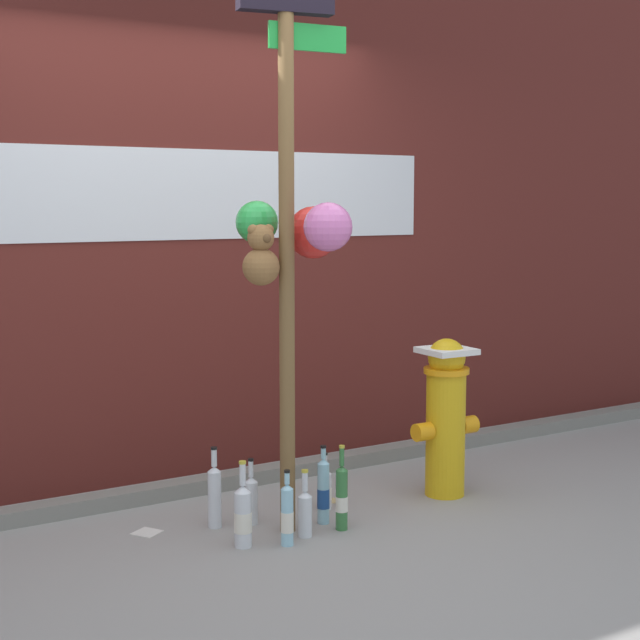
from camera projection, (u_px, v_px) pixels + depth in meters
name	position (u px, v px, depth m)	size (l,w,h in m)	color
ground_plane	(301.00, 547.00, 4.34)	(14.00, 14.00, 0.00)	gray
building_wall	(168.00, 158.00, 5.32)	(10.00, 0.21, 3.58)	#561E19
curb_strip	(206.00, 484.00, 5.17)	(8.00, 0.12, 0.08)	slate
memorial_post	(293.00, 188.00, 4.40)	(0.53, 0.61, 2.74)	brown
fire_hydrant	(446.00, 413.00, 5.07)	(0.40, 0.26, 0.84)	gold
bottle_0	(323.00, 492.00, 4.65)	(0.06, 0.06, 0.39)	#93CCE0
bottle_1	(305.00, 511.00, 4.47)	(0.07, 0.07, 0.32)	silver
bottle_2	(287.00, 515.00, 4.35)	(0.06, 0.06, 0.35)	#93CCE0
bottle_3	(243.00, 516.00, 4.33)	(0.08, 0.08, 0.40)	silver
bottle_4	(251.00, 498.00, 4.65)	(0.06, 0.06, 0.32)	silver
bottle_5	(342.00, 497.00, 4.56)	(0.06, 0.06, 0.41)	#337038
bottle_6	(325.00, 489.00, 4.87)	(0.07, 0.07, 0.29)	silver
bottle_7	(215.00, 495.00, 4.59)	(0.07, 0.07, 0.39)	silver
litter_0	(334.00, 500.00, 5.02)	(0.08, 0.06, 0.01)	tan
litter_2	(147.00, 532.00, 4.53)	(0.11, 0.11, 0.01)	silver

